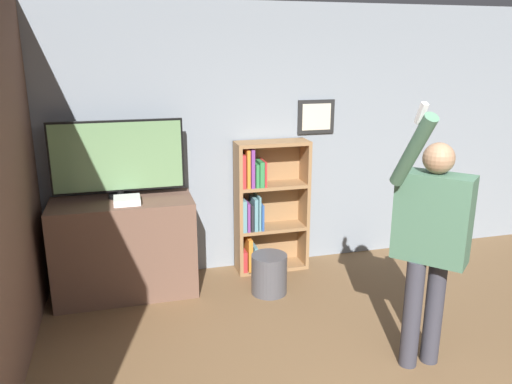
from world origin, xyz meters
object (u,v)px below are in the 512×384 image
Objects in this scene: television at (118,158)px; person at (431,235)px; bookshelf at (264,206)px; game_console at (127,200)px; waste_bin at (269,274)px.

person is (2.06, -1.83, -0.28)m from television.
game_console is at bearing -168.03° from bookshelf.
game_console is 2.59m from person.
television is at bearing -173.26° from person.
bookshelf is at bearing 79.39° from waste_bin.
game_console is 0.17× the size of bookshelf.
person is (2.01, -1.62, 0.07)m from game_console.
television is 0.87× the size of bookshelf.
game_console is 1.41m from bookshelf.
game_console is 0.12× the size of person.
waste_bin is (1.26, -0.26, -0.76)m from game_console.
bookshelf is (1.41, 0.08, -0.61)m from television.
game_console is (0.05, -0.21, -0.35)m from television.
bookshelf reaches higher than game_console.
television is 2.77m from person.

